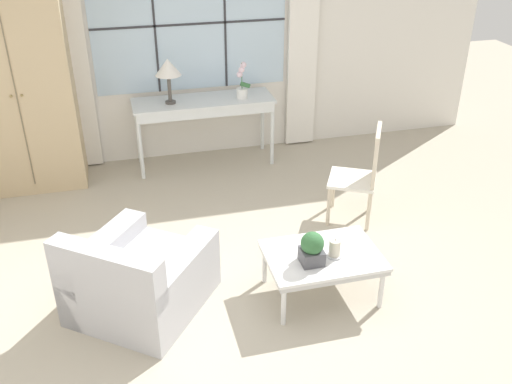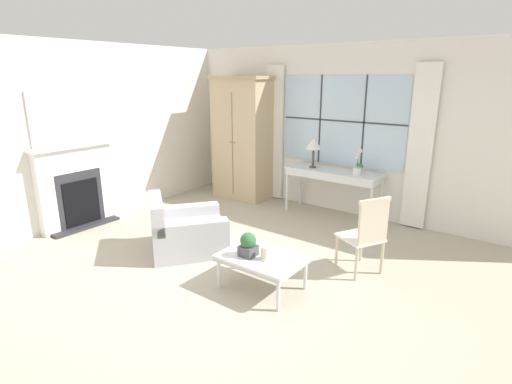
% 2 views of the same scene
% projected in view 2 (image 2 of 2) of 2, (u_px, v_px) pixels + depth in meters
% --- Properties ---
extents(ground_plane, '(14.00, 14.00, 0.00)m').
position_uv_depth(ground_plane, '(225.00, 275.00, 4.77)').
color(ground_plane, '#B2A893').
extents(wall_back_windowed, '(7.20, 0.14, 2.80)m').
position_uv_depth(wall_back_windowed, '(342.00, 131.00, 6.69)').
color(wall_back_windowed, silver).
rests_on(wall_back_windowed, ground_plane).
extents(wall_left, '(0.06, 7.20, 2.80)m').
position_uv_depth(wall_left, '(108.00, 132.00, 6.58)').
color(wall_left, silver).
rests_on(wall_left, ground_plane).
extents(fireplace, '(0.34, 1.27, 2.10)m').
position_uv_depth(fireplace, '(76.00, 181.00, 6.14)').
color(fireplace, '#2D2D33').
rests_on(fireplace, ground_plane).
extents(armoire, '(1.14, 0.65, 2.29)m').
position_uv_depth(armoire, '(243.00, 138.00, 7.54)').
color(armoire, tan).
rests_on(armoire, ground_plane).
extents(console_table, '(1.59, 0.52, 0.79)m').
position_uv_depth(console_table, '(333.00, 175.00, 6.59)').
color(console_table, silver).
rests_on(console_table, ground_plane).
extents(table_lamp, '(0.28, 0.28, 0.50)m').
position_uv_depth(table_lamp, '(314.00, 144.00, 6.65)').
color(table_lamp, '#4C4742').
rests_on(table_lamp, console_table).
extents(potted_orchid, '(0.16, 0.13, 0.41)m').
position_uv_depth(potted_orchid, '(358.00, 165.00, 6.22)').
color(potted_orchid, white).
rests_on(potted_orchid, console_table).
extents(armchair_upholstered, '(1.29, 1.30, 0.76)m').
position_uv_depth(armchair_upholstered, '(186.00, 233.00, 5.38)').
color(armchair_upholstered, '#B2B2B7').
rests_on(armchair_upholstered, ground_plane).
extents(side_chair_wooden, '(0.60, 0.60, 0.97)m').
position_uv_depth(side_chair_wooden, '(366.00, 232.00, 4.65)').
color(side_chair_wooden, white).
rests_on(side_chair_wooden, ground_plane).
extents(coffee_table, '(0.90, 0.64, 0.39)m').
position_uv_depth(coffee_table, '(262.00, 259.00, 4.38)').
color(coffee_table, silver).
rests_on(coffee_table, ground_plane).
extents(potted_plant_small, '(0.18, 0.18, 0.27)m').
position_uv_depth(potted_plant_small, '(248.00, 244.00, 4.34)').
color(potted_plant_small, '#4C4C51').
rests_on(potted_plant_small, coffee_table).
extents(pillar_candle, '(0.13, 0.13, 0.16)m').
position_uv_depth(pillar_candle, '(265.00, 253.00, 4.27)').
color(pillar_candle, silver).
rests_on(pillar_candle, coffee_table).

